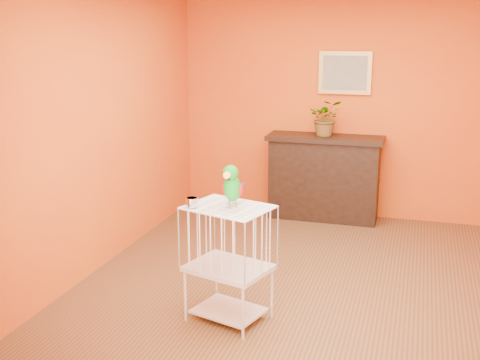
% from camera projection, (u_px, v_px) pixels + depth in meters
% --- Properties ---
extents(ground, '(4.50, 4.50, 0.00)m').
position_uv_depth(ground, '(305.00, 284.00, 5.47)').
color(ground, brown).
rests_on(ground, ground).
extents(room_shell, '(4.50, 4.50, 4.50)m').
position_uv_depth(room_shell, '(310.00, 111.00, 5.08)').
color(room_shell, '#CC5D13').
rests_on(room_shell, ground).
extents(console_cabinet, '(1.37, 0.49, 1.02)m').
position_uv_depth(console_cabinet, '(324.00, 177.00, 7.26)').
color(console_cabinet, black).
rests_on(console_cabinet, ground).
extents(potted_plant, '(0.47, 0.50, 0.34)m').
position_uv_depth(potted_plant, '(326.00, 122.00, 7.07)').
color(potted_plant, '#26722D').
rests_on(potted_plant, console_cabinet).
extents(framed_picture, '(0.62, 0.04, 0.50)m').
position_uv_depth(framed_picture, '(345.00, 73.00, 7.09)').
color(framed_picture, '#BC9443').
rests_on(framed_picture, room_shell).
extents(birdcage, '(0.72, 0.62, 0.94)m').
position_uv_depth(birdcage, '(229.00, 262.00, 4.70)').
color(birdcage, silver).
rests_on(birdcage, ground).
extents(feed_cup, '(0.10, 0.10, 0.07)m').
position_uv_depth(feed_cup, '(192.00, 202.00, 4.58)').
color(feed_cup, silver).
rests_on(feed_cup, birdcage).
extents(parrot, '(0.16, 0.30, 0.34)m').
position_uv_depth(parrot, '(232.00, 185.00, 4.55)').
color(parrot, '#59544C').
rests_on(parrot, birdcage).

